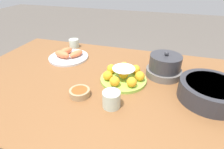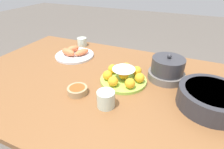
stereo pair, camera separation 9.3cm
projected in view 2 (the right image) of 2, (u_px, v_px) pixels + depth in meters
The scene contains 8 objects.
dining_table at pixel (101, 93), 1.00m from camera, with size 1.57×0.98×0.77m.
cake_plate at pixel (124, 76), 0.93m from camera, with size 0.25×0.25×0.09m.
serving_bowl at pixel (211, 97), 0.76m from camera, with size 0.28×0.28×0.09m.
sauce_bowl at pixel (77, 90), 0.85m from camera, with size 0.10×0.10×0.03m.
seafood_platter at pixel (74, 54), 1.22m from camera, with size 0.26×0.26×0.06m.
cup_near at pixel (106, 99), 0.76m from camera, with size 0.08×0.08×0.08m.
cup_far at pixel (82, 42), 1.38m from camera, with size 0.07×0.07×0.06m.
warming_pot at pixel (167, 69), 0.94m from camera, with size 0.20×0.20×0.15m.
Camera 2 is at (0.38, -0.72, 1.29)m, focal length 28.00 mm.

